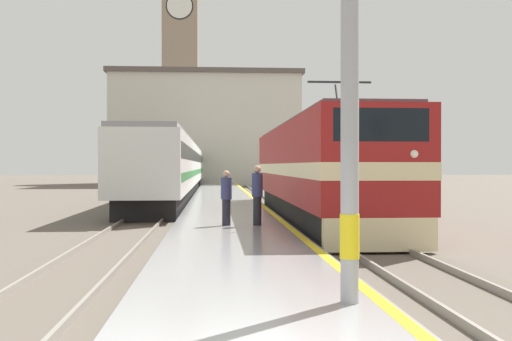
{
  "coord_description": "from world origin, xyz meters",
  "views": [
    {
      "loc": [
        -0.57,
        -5.19,
        2.14
      ],
      "look_at": [
        1.09,
        18.38,
        1.95
      ],
      "focal_mm": 42.0,
      "sensor_mm": 36.0,
      "label": 1
    }
  ],
  "objects": [
    {
      "name": "person_on_platform",
      "position": [
        -0.19,
        13.3,
        1.19
      ],
      "size": [
        0.34,
        0.34,
        1.7
      ],
      "color": "#23232D",
      "rests_on": "platform"
    },
    {
      "name": "second_waiting_passenger",
      "position": [
        0.77,
        13.3,
        1.28
      ],
      "size": [
        0.34,
        0.34,
        1.86
      ],
      "color": "#23232D",
      "rests_on": "platform"
    },
    {
      "name": "platform",
      "position": [
        0.0,
        25.0,
        0.15
      ],
      "size": [
        3.69,
        140.0,
        0.3
      ],
      "color": "#999999",
      "rests_on": "ground"
    },
    {
      "name": "catenary_mast",
      "position": [
        1.34,
        2.75,
        4.35
      ],
      "size": [
        2.44,
        0.27,
        8.14
      ],
      "color": "#9E9EA3",
      "rests_on": "platform"
    },
    {
      "name": "passenger_train",
      "position": [
        -3.22,
        42.13,
        2.02
      ],
      "size": [
        2.92,
        51.67,
        3.73
      ],
      "color": "black",
      "rests_on": "ground"
    },
    {
      "name": "clock_tower",
      "position": [
        -4.88,
        73.1,
        15.68
      ],
      "size": [
        5.62,
        5.62,
        29.5
      ],
      "color": "gray",
      "rests_on": "ground"
    },
    {
      "name": "rail_track_far",
      "position": [
        -3.22,
        25.0,
        0.03
      ],
      "size": [
        2.83,
        140.0,
        0.16
      ],
      "color": "#60564C",
      "rests_on": "ground"
    },
    {
      "name": "station_building",
      "position": [
        -1.43,
        61.41,
        6.14
      ],
      "size": [
        20.6,
        10.31,
        12.24
      ],
      "color": "beige",
      "rests_on": "ground"
    },
    {
      "name": "ground_plane",
      "position": [
        0.0,
        30.0,
        0.0
      ],
      "size": [
        200.0,
        200.0,
        0.0
      ],
      "primitive_type": "plane",
      "color": "#60564C"
    },
    {
      "name": "rail_track_near",
      "position": [
        3.39,
        25.0,
        0.03
      ],
      "size": [
        2.83,
        140.0,
        0.16
      ],
      "color": "#60564C",
      "rests_on": "ground"
    },
    {
      "name": "locomotive_train",
      "position": [
        3.39,
        18.24,
        1.96
      ],
      "size": [
        2.92,
        19.18,
        4.81
      ],
      "color": "black",
      "rests_on": "ground"
    }
  ]
}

